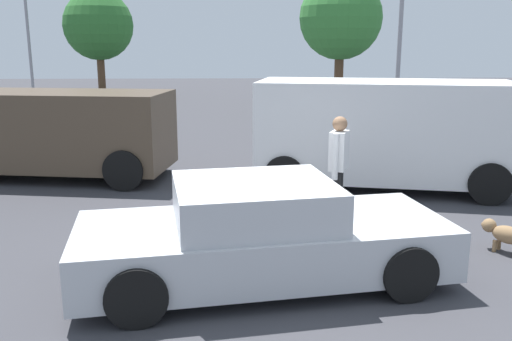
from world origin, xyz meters
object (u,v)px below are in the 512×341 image
at_px(dog, 505,234).
at_px(van_white, 383,130).
at_px(pedestrian, 339,160).
at_px(light_post_near, 27,16).
at_px(sedan_foreground, 261,236).
at_px(suv_dark, 57,131).

xyz_separation_m(dog, van_white, (-0.75, 3.59, 0.86)).
relative_size(pedestrian, light_post_near, 0.28).
xyz_separation_m(pedestrian, light_post_near, (-11.61, 19.56, 3.09)).
bearing_deg(pedestrian, light_post_near, -35.72).
distance_m(van_white, pedestrian, 2.53).
distance_m(sedan_foreground, light_post_near, 24.33).
bearing_deg(dog, van_white, -27.11).
distance_m(sedan_foreground, van_white, 5.13).
bearing_deg(light_post_near, sedan_foreground, -64.71).
bearing_deg(van_white, light_post_near, -41.17).
distance_m(dog, light_post_near, 25.32).
xyz_separation_m(dog, suv_dark, (-7.38, 4.66, 0.74)).
height_order(sedan_foreground, pedestrian, pedestrian).
bearing_deg(van_white, pedestrian, 71.74).
distance_m(suv_dark, light_post_near, 17.75).
height_order(van_white, pedestrian, van_white).
relative_size(dog, suv_dark, 0.11).
bearing_deg(sedan_foreground, light_post_near, 106.39).
relative_size(sedan_foreground, van_white, 0.88).
bearing_deg(pedestrian, van_white, -96.96).
xyz_separation_m(sedan_foreground, dog, (3.36, 0.78, -0.30)).
xyz_separation_m(sedan_foreground, pedestrian, (1.33, 2.20, 0.44)).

